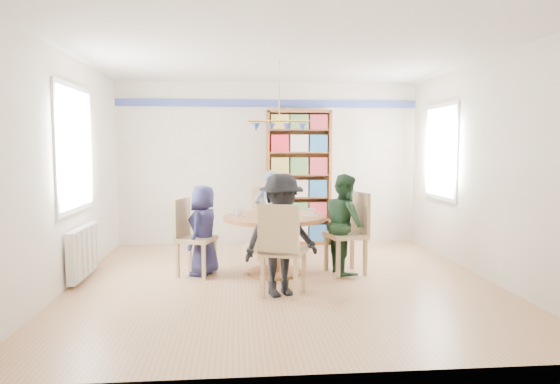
{
  "coord_description": "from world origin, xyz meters",
  "views": [
    {
      "loc": [
        -0.55,
        -5.88,
        1.6
      ],
      "look_at": [
        0.0,
        0.4,
        1.05
      ],
      "focal_mm": 32.0,
      "sensor_mm": 36.0,
      "label": 1
    }
  ],
  "objects": [
    {
      "name": "chair_near",
      "position": [
        -0.07,
        -0.62,
        0.56
      ],
      "size": [
        0.58,
        0.58,
        1.02
      ],
      "color": "tan",
      "rests_on": "ground"
    },
    {
      "name": "person_far",
      "position": [
        -0.07,
        1.27,
        0.65
      ],
      "size": [
        0.47,
        0.31,
        1.29
      ],
      "primitive_type": "imported",
      "rotation": [
        0.0,
        0.0,
        3.14
      ],
      "color": "gray",
      "rests_on": "ground"
    },
    {
      "name": "chair_far",
      "position": [
        -0.09,
        1.44,
        0.57
      ],
      "size": [
        0.49,
        0.49,
        1.03
      ],
      "color": "tan",
      "rests_on": "ground"
    },
    {
      "name": "radiator",
      "position": [
        -2.42,
        0.3,
        0.35
      ],
      "size": [
        0.12,
        1.0,
        0.6
      ],
      "color": "silver",
      "rests_on": "ground"
    },
    {
      "name": "person_right",
      "position": [
        0.83,
        0.35,
        0.64
      ],
      "size": [
        0.56,
        0.68,
        1.28
      ],
      "primitive_type": "imported",
      "rotation": [
        0.0,
        0.0,
        1.7
      ],
      "color": "#1A351F",
      "rests_on": "ground"
    },
    {
      "name": "ground",
      "position": [
        0.0,
        0.0,
        0.0
      ],
      "size": [
        5.0,
        5.0,
        0.0
      ],
      "primitive_type": "plane",
      "color": "tan"
    },
    {
      "name": "tableware",
      "position": [
        -0.09,
        0.4,
        0.81
      ],
      "size": [
        1.12,
        1.12,
        0.29
      ],
      "color": "white",
      "rests_on": "dining_table"
    },
    {
      "name": "person_left",
      "position": [
        -0.97,
        0.41,
        0.57
      ],
      "size": [
        0.54,
        0.65,
        1.14
      ],
      "primitive_type": "imported",
      "rotation": [
        0.0,
        0.0,
        -1.95
      ],
      "color": "#1B1C3D",
      "rests_on": "ground"
    },
    {
      "name": "room_shell",
      "position": [
        -0.26,
        0.87,
        1.65
      ],
      "size": [
        5.0,
        5.0,
        5.0
      ],
      "color": "white",
      "rests_on": "ground"
    },
    {
      "name": "chair_right",
      "position": [
        0.92,
        0.35,
        0.57
      ],
      "size": [
        0.55,
        0.55,
        1.04
      ],
      "color": "tan",
      "rests_on": "ground"
    },
    {
      "name": "dining_table",
      "position": [
        -0.07,
        0.37,
        0.56
      ],
      "size": [
        1.3,
        1.3,
        0.75
      ],
      "color": "#995A32",
      "rests_on": "ground"
    },
    {
      "name": "chair_left",
      "position": [
        -1.14,
        0.42,
        0.54
      ],
      "size": [
        0.55,
        0.55,
        0.98
      ],
      "color": "tan",
      "rests_on": "ground"
    },
    {
      "name": "bookshelf",
      "position": [
        0.48,
        2.34,
        1.09
      ],
      "size": [
        1.06,
        0.32,
        2.22
      ],
      "color": "brown",
      "rests_on": "ground"
    },
    {
      "name": "person_near",
      "position": [
        -0.07,
        -0.57,
        0.67
      ],
      "size": [
        0.98,
        0.78,
        1.33
      ],
      "primitive_type": "imported",
      "rotation": [
        0.0,
        0.0,
        0.38
      ],
      "color": "black",
      "rests_on": "ground"
    }
  ]
}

